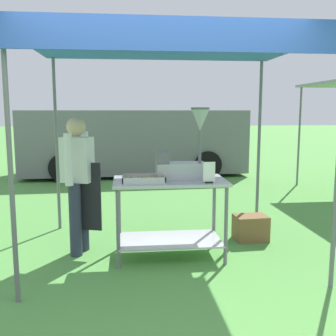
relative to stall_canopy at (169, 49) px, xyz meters
The scene contains 9 objects.
ground_plane 5.50m from the stall_canopy, 91.86° to the left, with size 70.00×70.00×0.00m, color #519342.
stall_canopy is the anchor object (origin of this frame).
donut_cart 1.72m from the stall_canopy, 90.00° to the right, with size 1.27×0.69×0.91m.
donut_tray 1.47m from the stall_canopy, 144.53° to the right, with size 0.47×0.31×0.07m.
donut_fryer 1.21m from the stall_canopy, ahead, with size 0.61×0.28×0.81m.
menu_sign 1.45m from the stall_canopy, 41.50° to the right, with size 0.13×0.05×0.23m.
vendor 1.80m from the stall_canopy, behind, with size 0.47×0.53×1.61m.
supply_crate 2.49m from the stall_canopy, 18.61° to the left, with size 0.44×0.33×0.33m.
van_grey 6.18m from the stall_canopy, 92.87° to the left, with size 5.78×2.31×1.69m.
Camera 1 is at (-0.31, -3.39, 1.68)m, focal length 41.79 mm.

